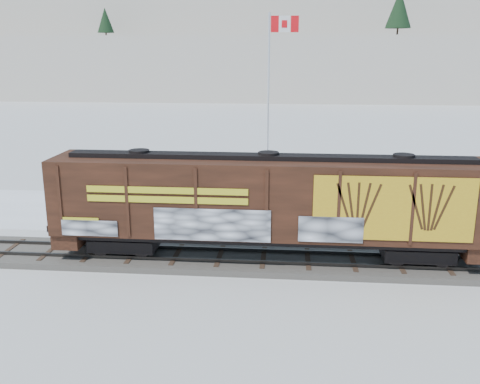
# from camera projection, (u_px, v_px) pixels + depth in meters

# --- Properties ---
(ground) EXTENTS (500.00, 500.00, 0.00)m
(ground) POSITION_uv_depth(u_px,v_px,m) (263.00, 263.00, 24.29)
(ground) COLOR white
(ground) RESTS_ON ground
(rail_track) EXTENTS (50.00, 3.40, 0.43)m
(rail_track) POSITION_uv_depth(u_px,v_px,m) (263.00, 260.00, 24.25)
(rail_track) COLOR #59544C
(rail_track) RESTS_ON ground
(parking_strip) EXTENTS (40.00, 8.00, 0.03)m
(parking_strip) POSITION_uv_depth(u_px,v_px,m) (270.00, 214.00, 31.50)
(parking_strip) COLOR white
(parking_strip) RESTS_ON ground
(hillside) EXTENTS (360.00, 110.00, 93.00)m
(hillside) POSITION_uv_depth(u_px,v_px,m) (287.00, 33.00, 155.15)
(hillside) COLOR white
(hillside) RESTS_ON ground
(hopper_railcar) EXTENTS (18.99, 3.06, 4.60)m
(hopper_railcar) POSITION_uv_depth(u_px,v_px,m) (268.00, 200.00, 23.50)
(hopper_railcar) COLOR black
(hopper_railcar) RESTS_ON rail_track
(flagpole) EXTENTS (2.30, 0.90, 11.67)m
(flagpole) POSITION_uv_depth(u_px,v_px,m) (270.00, 129.00, 35.25)
(flagpole) COLOR silver
(flagpole) RESTS_ON ground
(car_silver) EXTENTS (4.33, 2.63, 1.38)m
(car_silver) POSITION_uv_depth(u_px,v_px,m) (133.00, 201.00, 31.65)
(car_silver) COLOR #B0B2B8
(car_silver) RESTS_ON parking_strip
(car_white) EXTENTS (5.02, 2.06, 1.62)m
(car_white) POSITION_uv_depth(u_px,v_px,m) (284.00, 199.00, 31.77)
(car_white) COLOR silver
(car_white) RESTS_ON parking_strip
(car_dark) EXTENTS (5.83, 3.67, 1.57)m
(car_dark) POSITION_uv_depth(u_px,v_px,m) (339.00, 207.00, 30.20)
(car_dark) COLOR #212529
(car_dark) RESTS_ON parking_strip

